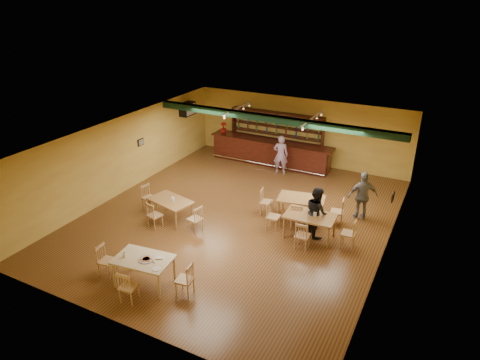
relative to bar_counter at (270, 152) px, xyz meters
The scene contains 22 objects.
floor 5.28m from the bar_counter, 78.71° to the right, with size 12.00×12.00×0.00m, color #563018.
ceiling_beam 3.45m from the bar_counter, 66.37° to the right, with size 10.00×0.30×0.25m, color black.
track_rail_left 3.05m from the bar_counter, 113.79° to the right, with size 0.05×2.50×0.05m, color silver.
track_rail_right 3.82m from the bar_counter, 35.78° to the right, with size 0.05×2.50×0.05m, color silver.
ac_unit 4.28m from the bar_counter, 165.86° to the right, with size 0.34×0.70×0.48m, color silver.
picture_left 5.83m from the bar_counter, 133.52° to the right, with size 0.04×0.34×0.28m, color black.
picture_right 7.67m from the bar_counter, 37.78° to the right, with size 0.04×0.34×0.28m, color black.
bar_counter is the anchor object (origin of this frame).
back_bar_hutch 0.85m from the bar_counter, 90.00° to the left, with size 4.45×0.40×2.28m, color black.
poinsettia 2.56m from the bar_counter, behind, with size 0.29×0.29×0.51m, color #9F110E.
dining_table_b 5.18m from the bar_counter, 54.50° to the right, with size 1.58×0.95×0.79m, color olive.
dining_table_c 6.44m from the bar_counter, 98.64° to the right, with size 1.51×0.91×0.76m, color olive.
dining_table_d 6.44m from the bar_counter, 55.08° to the right, with size 1.60×0.96×0.80m, color olive.
near_table 9.67m from the bar_counter, 86.96° to the right, with size 1.53×0.99×0.82m, color #CCB389.
pizza_tray 9.67m from the bar_counter, 86.31° to the right, with size 0.40×0.40×0.01m, color silver.
parmesan_shaker 9.82m from the bar_counter, 89.88° to the right, with size 0.07×0.07×0.11m, color #EAE5C6.
napkin_stack 9.48m from the bar_counter, 84.57° to the right, with size 0.20×0.15×0.03m, color white.
pizza_server 9.63m from the bar_counter, 85.31° to the right, with size 0.32×0.09×0.00m, color silver.
side_plate 9.94m from the bar_counter, 83.55° to the right, with size 0.22×0.22×0.01m, color white.
patron_bar 1.21m from the bar_counter, 44.71° to the right, with size 0.63×0.41×1.73m, color purple.
patron_right_a 6.30m from the bar_counter, 52.80° to the right, with size 0.81×0.63×1.68m, color black.
patron_right_b 5.89m from the bar_counter, 33.85° to the right, with size 1.03×0.43×1.76m, color slate.
Camera 1 is at (6.22, -11.90, 7.43)m, focal length 32.37 mm.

